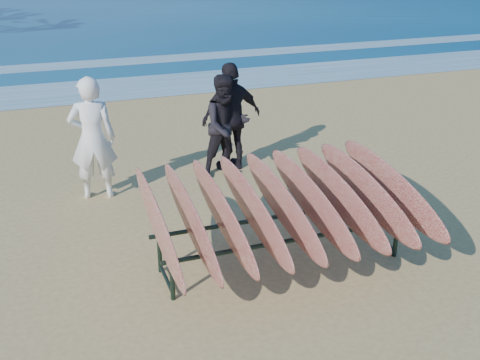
{
  "coord_description": "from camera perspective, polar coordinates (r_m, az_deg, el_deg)",
  "views": [
    {
      "loc": [
        -2.42,
        -5.94,
        3.95
      ],
      "look_at": [
        0.0,
        0.8,
        0.95
      ],
      "focal_mm": 45.0,
      "sensor_mm": 36.0,
      "label": 1
    }
  ],
  "objects": [
    {
      "name": "foam_far",
      "position": [
        19.99,
        -12.6,
        10.8
      ],
      "size": [
        160.0,
        160.0,
        0.0
      ],
      "primitive_type": "plane",
      "color": "white",
      "rests_on": "ground"
    },
    {
      "name": "person_dark_a",
      "position": [
        10.18,
        -1.3,
        5.15
      ],
      "size": [
        0.93,
        0.76,
        1.76
      ],
      "primitive_type": "imported",
      "rotation": [
        0.0,
        0.0,
        0.12
      ],
      "color": "black",
      "rests_on": "ground"
    },
    {
      "name": "person_white",
      "position": [
        9.53,
        -13.81,
        3.84
      ],
      "size": [
        0.77,
        0.57,
        1.95
      ],
      "primitive_type": "imported",
      "rotation": [
        0.0,
        0.0,
        2.98
      ],
      "color": "white",
      "rests_on": "ground"
    },
    {
      "name": "foam_near",
      "position": [
        16.6,
        -10.9,
        8.57
      ],
      "size": [
        160.0,
        160.0,
        0.0
      ],
      "primitive_type": "plane",
      "color": "white",
      "rests_on": "ground"
    },
    {
      "name": "surfboard_rack",
      "position": [
        7.38,
        3.99,
        -2.35
      ],
      "size": [
        3.2,
        2.58,
        1.29
      ],
      "rotation": [
        0.0,
        0.0,
        0.0
      ],
      "color": "black",
      "rests_on": "ground"
    },
    {
      "name": "ground",
      "position": [
        7.53,
        2.08,
        -8.91
      ],
      "size": [
        120.0,
        120.0,
        0.0
      ],
      "primitive_type": "plane",
      "color": "tan",
      "rests_on": "ground"
    },
    {
      "name": "person_dark_b",
      "position": [
        10.41,
        -0.81,
        5.96
      ],
      "size": [
        1.18,
        0.65,
        1.9
      ],
      "primitive_type": "imported",
      "rotation": [
        0.0,
        0.0,
        3.32
      ],
      "color": "black",
      "rests_on": "ground"
    }
  ]
}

